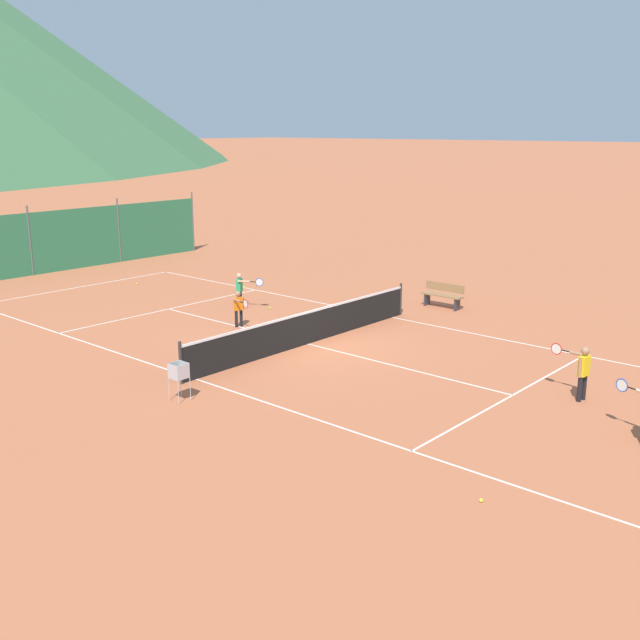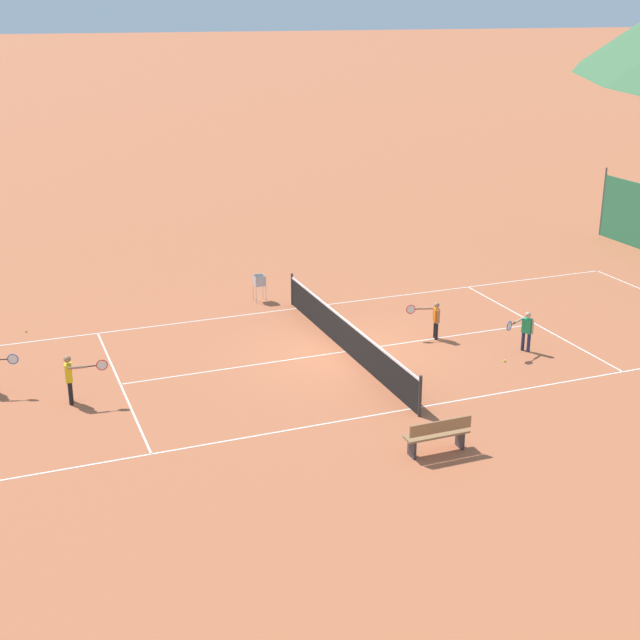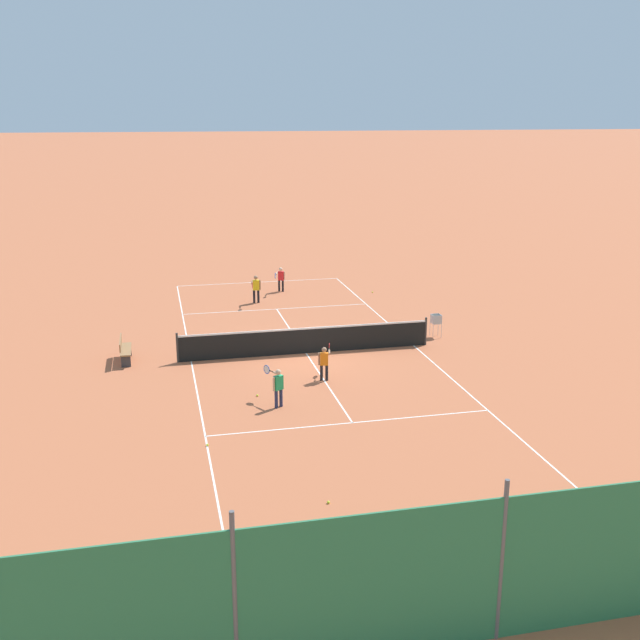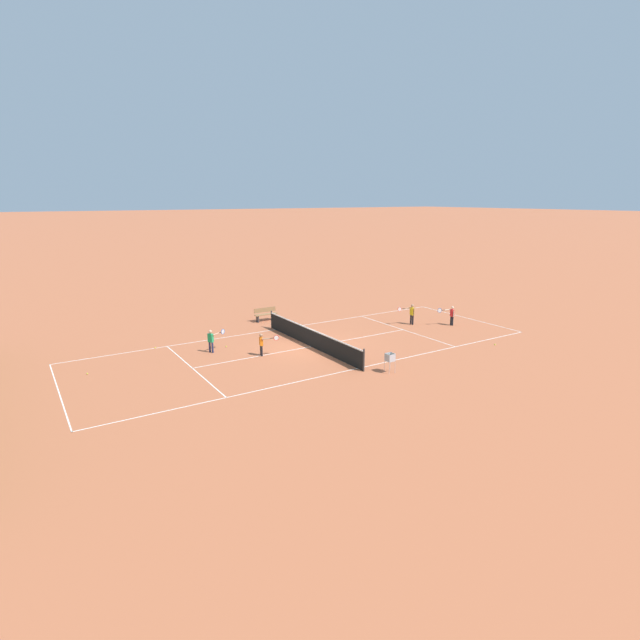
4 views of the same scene
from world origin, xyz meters
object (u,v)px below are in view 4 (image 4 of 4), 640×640
(player_far_service, at_px, (212,339))
(tennis_ball_by_net_left, at_px, (495,344))
(tennis_ball_mid_court, at_px, (155,348))
(courtside_bench, at_px, (266,314))
(tennis_net, at_px, (311,337))
(tennis_ball_near_corner, at_px, (87,374))
(ball_hopper, at_px, (390,359))
(player_near_baseline, at_px, (451,314))
(player_near_service, at_px, (262,343))
(player_far_baseline, at_px, (411,313))
(tennis_ball_alley_right, at_px, (226,346))

(player_far_service, bearing_deg, tennis_ball_by_net_left, -117.49)
(tennis_ball_mid_court, distance_m, courtside_bench, 7.86)
(tennis_net, distance_m, tennis_ball_by_net_left, 9.80)
(player_far_service, relative_size, tennis_ball_near_corner, 17.90)
(ball_hopper, bearing_deg, player_near_baseline, -62.44)
(tennis_ball_mid_court, bearing_deg, tennis_net, -120.22)
(player_near_service, bearing_deg, player_far_baseline, -85.95)
(player_far_service, bearing_deg, tennis_ball_near_corner, 91.42)
(tennis_ball_by_net_left, distance_m, ball_hopper, 7.56)
(player_far_baseline, distance_m, courtside_bench, 9.12)
(tennis_net, height_order, tennis_ball_mid_court, tennis_net)
(player_near_baseline, bearing_deg, tennis_ball_near_corner, 83.12)
(player_far_baseline, bearing_deg, tennis_ball_near_corner, 86.96)
(tennis_ball_near_corner, xyz_separation_m, ball_hopper, (-6.99, -11.48, 0.62))
(tennis_ball_by_net_left, relative_size, tennis_ball_alley_right, 1.00)
(tennis_ball_mid_court, xyz_separation_m, courtside_bench, (2.25, -7.52, 0.42))
(tennis_ball_alley_right, relative_size, courtside_bench, 0.04)
(tennis_net, xyz_separation_m, courtside_bench, (6.34, -0.50, -0.05))
(player_far_baseline, distance_m, player_near_service, 10.54)
(player_near_service, xyz_separation_m, courtside_bench, (6.36, -3.33, -0.21))
(player_far_service, bearing_deg, tennis_ball_mid_court, 45.18)
(tennis_net, height_order, player_far_baseline, player_far_baseline)
(tennis_net, xyz_separation_m, player_far_baseline, (0.72, -7.68, 0.24))
(ball_hopper, bearing_deg, player_far_service, 38.28)
(player_near_service, bearing_deg, tennis_net, -89.60)
(tennis_ball_mid_court, xyz_separation_m, tennis_ball_alley_right, (-1.77, -3.21, 0.00))
(player_far_baseline, height_order, tennis_ball_alley_right, player_far_baseline)
(tennis_ball_mid_court, distance_m, tennis_ball_alley_right, 3.67)
(player_near_service, height_order, courtside_bench, player_near_service)
(player_near_baseline, relative_size, tennis_ball_alley_right, 18.01)
(tennis_net, distance_m, courtside_bench, 6.36)
(player_near_baseline, height_order, tennis_ball_by_net_left, player_near_baseline)
(tennis_net, height_order, tennis_ball_by_net_left, tennis_net)
(tennis_net, bearing_deg, player_near_baseline, -94.42)
(player_far_baseline, height_order, tennis_ball_near_corner, player_far_baseline)
(tennis_ball_near_corner, bearing_deg, tennis_ball_alley_right, -84.77)
(tennis_net, distance_m, tennis_ball_mid_court, 8.14)
(tennis_net, height_order, courtside_bench, tennis_net)
(tennis_net, bearing_deg, player_far_service, 68.85)
(tennis_ball_near_corner, height_order, courtside_bench, courtside_bench)
(player_far_baseline, height_order, courtside_bench, player_far_baseline)
(tennis_net, relative_size, tennis_ball_alley_right, 139.09)
(tennis_ball_by_net_left, distance_m, courtside_bench, 13.84)
(player_near_service, height_order, player_near_baseline, player_near_baseline)
(ball_hopper, bearing_deg, tennis_ball_alley_right, 31.59)
(player_far_service, distance_m, courtside_bench, 6.92)
(tennis_net, bearing_deg, tennis_ball_near_corner, 80.91)
(tennis_net, xyz_separation_m, tennis_ball_alley_right, (2.32, 3.81, -0.47))
(tennis_net, xyz_separation_m, ball_hopper, (-5.30, -0.87, 0.15))
(tennis_ball_near_corner, bearing_deg, tennis_ball_mid_court, -56.26)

